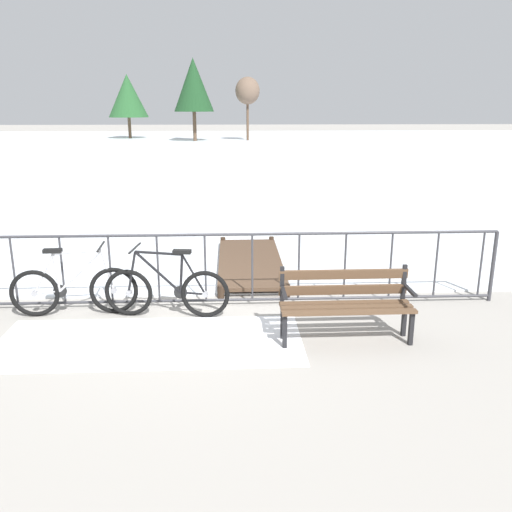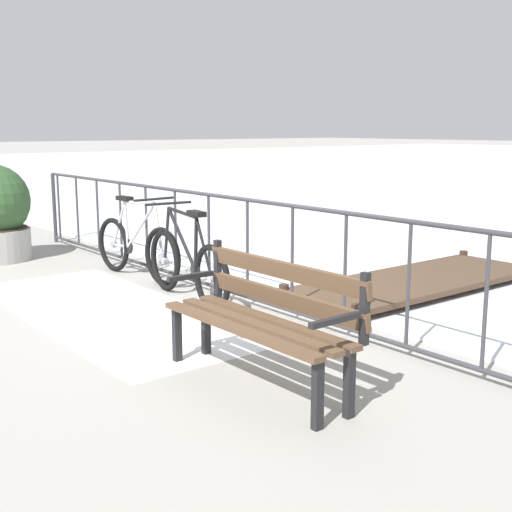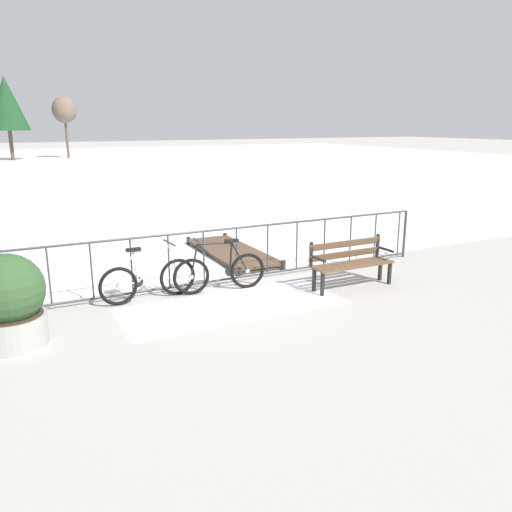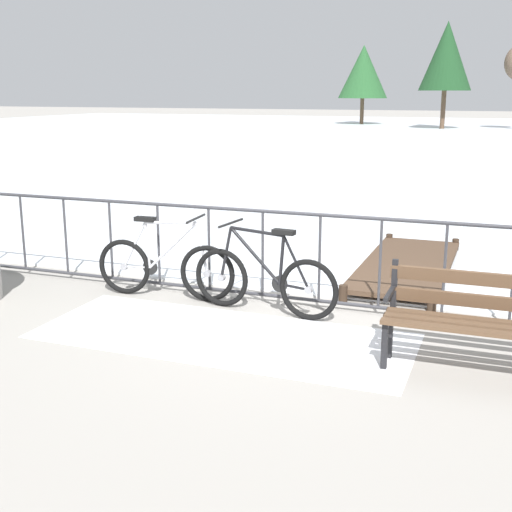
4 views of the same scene
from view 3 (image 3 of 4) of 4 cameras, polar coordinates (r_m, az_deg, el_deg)
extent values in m
plane|color=#9E9991|center=(9.68, -3.93, -3.14)|extent=(160.00, 160.00, 0.00)
cube|color=silver|center=(37.19, -21.62, 9.10)|extent=(80.00, 56.00, 0.03)
cube|color=white|center=(8.52, -2.66, -5.60)|extent=(3.72, 1.50, 0.01)
cylinder|color=#38383D|center=(9.42, -4.04, 2.96)|extent=(9.00, 0.04, 0.04)
cylinder|color=#38383D|center=(9.66, -3.94, -2.68)|extent=(9.00, 0.04, 0.04)
cylinder|color=#38383D|center=(11.97, 16.26, 2.36)|extent=(0.06, 0.06, 1.05)
cylinder|color=#38383D|center=(8.83, -26.40, -2.61)|extent=(0.03, 0.03, 0.97)
cylinder|color=#38383D|center=(8.85, -22.11, -2.11)|extent=(0.03, 0.03, 0.97)
cylinder|color=#38383D|center=(8.92, -17.88, -1.60)|extent=(0.03, 0.03, 0.97)
cylinder|color=#38383D|center=(9.03, -13.73, -1.10)|extent=(0.03, 0.03, 0.97)
cylinder|color=#38383D|center=(9.20, -9.71, -0.61)|extent=(0.03, 0.03, 0.97)
cylinder|color=#38383D|center=(9.41, -5.85, -0.13)|extent=(0.03, 0.03, 0.97)
cylinder|color=#38383D|center=(9.66, -2.17, 0.33)|extent=(0.03, 0.03, 0.97)
cylinder|color=#38383D|center=(9.94, 1.30, 0.75)|extent=(0.03, 0.03, 0.97)
cylinder|color=#38383D|center=(10.27, 4.57, 1.16)|extent=(0.03, 0.03, 0.97)
cylinder|color=#38383D|center=(10.62, 7.64, 1.53)|extent=(0.03, 0.03, 0.97)
cylinder|color=#38383D|center=(11.00, 10.50, 1.87)|extent=(0.03, 0.03, 0.97)
cylinder|color=#38383D|center=(11.41, 13.16, 2.19)|extent=(0.03, 0.03, 0.97)
cylinder|color=#38383D|center=(11.85, 15.63, 2.47)|extent=(0.03, 0.03, 0.97)
torus|color=black|center=(8.77, -15.13, -3.28)|extent=(0.66, 0.10, 0.66)
cylinder|color=gray|center=(8.77, -15.13, -3.28)|extent=(0.08, 0.06, 0.08)
torus|color=black|center=(9.08, -8.75, -2.32)|extent=(0.66, 0.10, 0.66)
cylinder|color=gray|center=(9.08, -8.75, -2.32)|extent=(0.08, 0.06, 0.08)
cylinder|color=#B2B2B7|center=(8.77, -13.28, -1.21)|extent=(0.08, 0.04, 0.53)
cylinder|color=#B2B2B7|center=(8.86, -11.34, -0.84)|extent=(0.61, 0.07, 0.59)
cylinder|color=#B2B2B7|center=(8.78, -11.56, 0.80)|extent=(0.63, 0.08, 0.07)
cylinder|color=#B2B2B7|center=(8.80, -14.08, -3.06)|extent=(0.34, 0.05, 0.05)
cylinder|color=#B2B2B7|center=(8.72, -14.32, -1.42)|extent=(0.32, 0.05, 0.56)
cylinder|color=#B2B2B7|center=(8.98, -9.19, -0.60)|extent=(0.16, 0.04, 0.59)
cube|color=black|center=(8.68, -13.52, 0.70)|extent=(0.25, 0.11, 0.05)
cylinder|color=black|center=(8.87, -9.66, 1.46)|extent=(0.06, 0.52, 0.03)
cylinder|color=black|center=(8.85, -13.05, -2.85)|extent=(0.18, 0.03, 0.18)
torus|color=black|center=(9.34, -0.97, -1.66)|extent=(0.66, 0.13, 0.66)
cylinder|color=gray|center=(9.34, -0.97, -1.66)|extent=(0.09, 0.07, 0.08)
torus|color=black|center=(9.05, -7.24, -2.30)|extent=(0.66, 0.13, 0.66)
cylinder|color=gray|center=(9.05, -7.24, -2.30)|extent=(0.09, 0.07, 0.08)
cylinder|color=black|center=(9.17, -2.83, -0.14)|extent=(0.08, 0.04, 0.53)
cylinder|color=black|center=(9.07, -4.73, -0.23)|extent=(0.61, 0.10, 0.59)
cylinder|color=black|center=(9.02, -4.63, 1.41)|extent=(0.63, 0.10, 0.07)
cylinder|color=black|center=(9.28, -1.95, -1.70)|extent=(0.34, 0.06, 0.05)
cylinder|color=black|center=(9.22, -1.84, -0.11)|extent=(0.32, 0.06, 0.56)
cylinder|color=black|center=(8.99, -6.91, -0.50)|extent=(0.16, 0.05, 0.59)
cube|color=black|center=(9.10, -2.73, 1.73)|extent=(0.25, 0.13, 0.05)
cylinder|color=black|center=(8.92, -6.58, 1.65)|extent=(0.08, 0.52, 0.03)
cylinder|color=black|center=(9.23, -2.94, -1.74)|extent=(0.18, 0.04, 0.18)
cube|color=brown|center=(9.61, 10.25, -0.74)|extent=(1.60, 0.11, 0.04)
cube|color=brown|center=(9.49, 10.81, -0.96)|extent=(1.60, 0.11, 0.04)
cube|color=brown|center=(9.38, 11.39, -1.18)|extent=(1.60, 0.11, 0.04)
cube|color=brown|center=(9.65, 9.94, 0.19)|extent=(1.60, 0.06, 0.12)
cube|color=brown|center=(9.60, 10.00, 1.35)|extent=(1.60, 0.06, 0.12)
cube|color=black|center=(9.93, 14.69, -1.81)|extent=(0.05, 0.06, 0.44)
cube|color=black|center=(10.12, 13.70, -1.44)|extent=(0.05, 0.06, 0.44)
cube|color=black|center=(10.10, 13.42, 1.15)|extent=(0.05, 0.04, 0.45)
cube|color=black|center=(9.92, 14.34, 0.71)|extent=(0.04, 0.40, 0.04)
cube|color=black|center=(9.02, 7.43, -3.11)|extent=(0.05, 0.06, 0.44)
cube|color=black|center=(9.23, 6.51, -2.67)|extent=(0.05, 0.06, 0.44)
cube|color=black|center=(9.20, 6.18, 0.17)|extent=(0.05, 0.04, 0.45)
cube|color=black|center=(9.01, 7.05, -0.34)|extent=(0.04, 0.40, 0.04)
cylinder|color=#9E9B96|center=(7.80, -25.58, -7.46)|extent=(0.92, 0.92, 0.42)
cylinder|color=#38281E|center=(7.72, -25.76, -5.95)|extent=(0.85, 0.85, 0.02)
sphere|color=#2D4C28|center=(7.62, -26.05, -3.42)|extent=(0.98, 0.98, 0.98)
cube|color=#4C3828|center=(11.64, -2.76, 0.55)|extent=(1.10, 3.02, 0.06)
cylinder|color=#35271C|center=(10.12, -1.81, -1.72)|extent=(0.10, 0.10, 0.20)
cylinder|color=#35271C|center=(10.57, 3.06, -1.03)|extent=(0.10, 0.10, 0.20)
cylinder|color=#35271C|center=(12.83, -7.55, 1.68)|extent=(0.10, 0.10, 0.20)
cylinder|color=#35271C|center=(13.18, -3.49, 2.13)|extent=(0.10, 0.10, 0.20)
cylinder|color=brown|center=(47.37, -20.36, 12.26)|extent=(0.20, 0.20, 3.43)
ellipsoid|color=brown|center=(47.37, -20.62, 15.04)|extent=(2.00, 2.00, 2.20)
cylinder|color=brown|center=(46.31, -25.76, 12.03)|extent=(0.29, 0.29, 3.96)
cone|color=#193D1E|center=(46.32, -26.10, 15.07)|extent=(3.22, 3.22, 4.15)
camera|label=1|loc=(4.47, 46.78, 7.74)|focal=37.31mm
camera|label=2|loc=(10.22, 36.74, 4.94)|focal=47.69mm
camera|label=4|loc=(6.03, 47.95, 4.11)|focal=47.37mm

